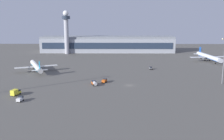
{
  "coord_description": "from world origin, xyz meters",
  "views": [
    {
      "loc": [
        -8.6,
        -150.2,
        40.65
      ],
      "look_at": [
        -10.04,
        23.11,
        4.0
      ],
      "focal_mm": 43.89,
      "sensor_mm": 36.0,
      "label": 1
    }
  ],
  "objects_px": {
    "airplane_taxiway_distant": "(36,66)",
    "catering_truck": "(15,92)",
    "pushback_tug": "(151,68)",
    "apron_light_central": "(224,58)",
    "fuel_truck": "(94,83)",
    "airplane_far_stand": "(209,57)",
    "baggage_tractor": "(104,81)",
    "control_tower": "(66,29)",
    "cargo_loader": "(20,99)"
  },
  "relations": [
    {
      "from": "apron_light_central",
      "to": "airplane_taxiway_distant",
      "type": "bearing_deg",
      "value": 164.58
    },
    {
      "from": "airplane_far_stand",
      "to": "pushback_tug",
      "type": "distance_m",
      "value": 62.59
    },
    {
      "from": "airplane_far_stand",
      "to": "baggage_tractor",
      "type": "xyz_separation_m",
      "value": [
        -85.2,
        -71.4,
        -2.71
      ]
    },
    {
      "from": "baggage_tractor",
      "to": "apron_light_central",
      "type": "relative_size",
      "value": 0.17
    },
    {
      "from": "control_tower",
      "to": "pushback_tug",
      "type": "distance_m",
      "value": 108.69
    },
    {
      "from": "cargo_loader",
      "to": "fuel_truck",
      "type": "distance_m",
      "value": 43.75
    },
    {
      "from": "airplane_far_stand",
      "to": "fuel_truck",
      "type": "relative_size",
      "value": 6.03
    },
    {
      "from": "cargo_loader",
      "to": "baggage_tractor",
      "type": "bearing_deg",
      "value": 49.44
    },
    {
      "from": "control_tower",
      "to": "airplane_taxiway_distant",
      "type": "relative_size",
      "value": 1.2
    },
    {
      "from": "airplane_taxiway_distant",
      "to": "baggage_tractor",
      "type": "relative_size",
      "value": 7.78
    },
    {
      "from": "control_tower",
      "to": "baggage_tractor",
      "type": "relative_size",
      "value": 9.34
    },
    {
      "from": "airplane_taxiway_distant",
      "to": "apron_light_central",
      "type": "distance_m",
      "value": 122.16
    },
    {
      "from": "cargo_loader",
      "to": "pushback_tug",
      "type": "distance_m",
      "value": 101.59
    },
    {
      "from": "pushback_tug",
      "to": "airplane_taxiway_distant",
      "type": "bearing_deg",
      "value": 168.34
    },
    {
      "from": "pushback_tug",
      "to": "baggage_tractor",
      "type": "xyz_separation_m",
      "value": [
        -32.31,
        -38.06,
        0.11
      ]
    },
    {
      "from": "airplane_taxiway_distant",
      "to": "apron_light_central",
      "type": "xyz_separation_m",
      "value": [
        117.24,
        -32.34,
        11.49
      ]
    },
    {
      "from": "cargo_loader",
      "to": "baggage_tractor",
      "type": "distance_m",
      "value": 51.85
    },
    {
      "from": "cargo_loader",
      "to": "apron_light_central",
      "type": "bearing_deg",
      "value": 23.9
    },
    {
      "from": "baggage_tractor",
      "to": "apron_light_central",
      "type": "bearing_deg",
      "value": 16.84
    },
    {
      "from": "airplane_taxiway_distant",
      "to": "airplane_far_stand",
      "type": "height_order",
      "value": "airplane_far_stand"
    },
    {
      "from": "airplane_far_stand",
      "to": "baggage_tractor",
      "type": "height_order",
      "value": "airplane_far_stand"
    },
    {
      "from": "airplane_taxiway_distant",
      "to": "catering_truck",
      "type": "bearing_deg",
      "value": -108.78
    },
    {
      "from": "airplane_far_stand",
      "to": "cargo_loader",
      "type": "bearing_deg",
      "value": 32.29
    },
    {
      "from": "fuel_truck",
      "to": "catering_truck",
      "type": "distance_m",
      "value": 42.83
    },
    {
      "from": "fuel_truck",
      "to": "baggage_tractor",
      "type": "distance_m",
      "value": 8.13
    },
    {
      "from": "airplane_far_stand",
      "to": "fuel_truck",
      "type": "distance_m",
      "value": 119.25
    },
    {
      "from": "cargo_loader",
      "to": "apron_light_central",
      "type": "height_order",
      "value": "apron_light_central"
    },
    {
      "from": "catering_truck",
      "to": "apron_light_central",
      "type": "bearing_deg",
      "value": 28.78
    },
    {
      "from": "pushback_tug",
      "to": "catering_truck",
      "type": "bearing_deg",
      "value": -157.08
    },
    {
      "from": "pushback_tug",
      "to": "catering_truck",
      "type": "distance_m",
      "value": 99.05
    },
    {
      "from": "baggage_tractor",
      "to": "pushback_tug",
      "type": "bearing_deg",
      "value": 68.16
    },
    {
      "from": "airplane_far_stand",
      "to": "pushback_tug",
      "type": "bearing_deg",
      "value": 23.61
    },
    {
      "from": "control_tower",
      "to": "baggage_tractor",
      "type": "bearing_deg",
      "value": -70.1
    },
    {
      "from": "pushback_tug",
      "to": "baggage_tractor",
      "type": "bearing_deg",
      "value": -147.41
    },
    {
      "from": "airplane_taxiway_distant",
      "to": "cargo_loader",
      "type": "relative_size",
      "value": 8.17
    },
    {
      "from": "fuel_truck",
      "to": "apron_light_central",
      "type": "relative_size",
      "value": 0.25
    },
    {
      "from": "control_tower",
      "to": "airplane_taxiway_distant",
      "type": "bearing_deg",
      "value": -94.93
    },
    {
      "from": "apron_light_central",
      "to": "cargo_loader",
      "type": "bearing_deg",
      "value": -162.63
    },
    {
      "from": "airplane_taxiway_distant",
      "to": "fuel_truck",
      "type": "distance_m",
      "value": 56.49
    },
    {
      "from": "pushback_tug",
      "to": "fuel_truck",
      "type": "height_order",
      "value": "fuel_truck"
    },
    {
      "from": "airplane_far_stand",
      "to": "baggage_tractor",
      "type": "bearing_deg",
      "value": 31.35
    },
    {
      "from": "pushback_tug",
      "to": "fuel_truck",
      "type": "bearing_deg",
      "value": -147.72
    },
    {
      "from": "airplane_taxiway_distant",
      "to": "pushback_tug",
      "type": "bearing_deg",
      "value": -18.58
    },
    {
      "from": "control_tower",
      "to": "baggage_tractor",
      "type": "distance_m",
      "value": 123.89
    },
    {
      "from": "baggage_tractor",
      "to": "apron_light_central",
      "type": "xyz_separation_m",
      "value": [
        68.56,
        -1.98,
        13.94
      ]
    },
    {
      "from": "airplane_taxiway_distant",
      "to": "pushback_tug",
      "type": "relative_size",
      "value": 10.21
    },
    {
      "from": "cargo_loader",
      "to": "fuel_truck",
      "type": "height_order",
      "value": "fuel_truck"
    },
    {
      "from": "pushback_tug",
      "to": "apron_light_central",
      "type": "distance_m",
      "value": 55.81
    },
    {
      "from": "fuel_truck",
      "to": "apron_light_central",
      "type": "height_order",
      "value": "apron_light_central"
    },
    {
      "from": "control_tower",
      "to": "cargo_loader",
      "type": "height_order",
      "value": "control_tower"
    }
  ]
}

